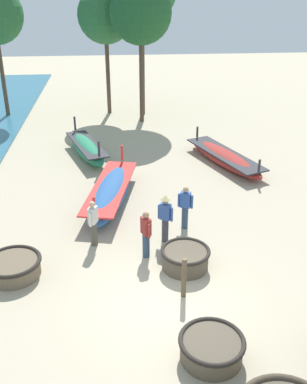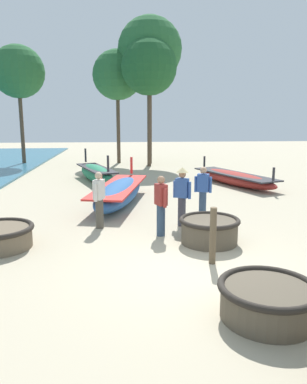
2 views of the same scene
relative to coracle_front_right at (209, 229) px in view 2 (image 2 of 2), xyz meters
name	(u,v)px [view 2 (image 2 of 2)]	position (x,y,z in m)	size (l,w,h in m)	color
ground_plane	(192,268)	(-0.71, -1.50, -0.34)	(80.00, 80.00, 0.00)	tan
coracle_front_right	(209,229)	(0.00, 0.00, 0.00)	(1.48, 1.48, 0.63)	brown
coracle_weathered	(268,300)	(0.07, -3.53, -0.03)	(1.53, 1.53, 0.56)	brown
long_boat_blue_hull	(119,192)	(-2.21, 4.49, 0.06)	(2.28, 5.42, 1.41)	#285693
long_boat_green_hull	(234,178)	(2.99, 7.83, -0.02)	(2.99, 5.33, 1.09)	maroon
long_boat_red_hull	(96,173)	(-3.33, 9.26, 0.07)	(2.31, 4.42, 1.43)	#237551
fisherman_standing_left	(182,193)	(-0.44, 1.52, 0.62)	(0.47, 0.36, 1.67)	#383842
fisherman_with_hat	(161,204)	(-1.12, 0.67, 0.50)	(0.33, 0.50, 1.57)	#2D425B
fisherman_by_coracle	(203,191)	(0.33, 2.29, 0.50)	(0.50, 0.33, 1.57)	#2D425B
fisherman_crouching	(99,199)	(-2.74, 1.48, 0.50)	(0.33, 0.50, 1.57)	#4C473D
mooring_post_shoreline	(213,236)	(-0.24, -1.31, 0.27)	(0.14, 0.14, 1.21)	brown
tree_left_mid	(117,75)	(-2.29, 16.73, 5.37)	(3.22, 3.22, 7.34)	#4C3D2D
tree_leftmost	(149,67)	(-0.37, 14.75, 5.64)	(3.37, 3.37, 7.69)	#4C3D2D
tree_center	(18,72)	(-8.47, 16.43, 5.47)	(3.28, 3.28, 7.48)	#4C3D2D
tree_rightmost	(150,50)	(-0.20, 16.34, 6.90)	(4.08, 4.08, 9.30)	#4C3D2D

